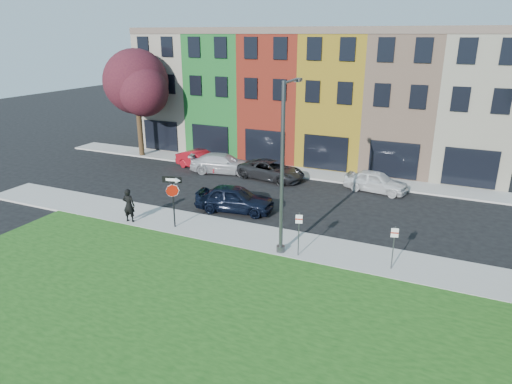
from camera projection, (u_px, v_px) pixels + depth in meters
The scene contains 15 objects.
ground at pixel (225, 263), 21.06m from camera, with size 120.00×120.00×0.00m, color black.
sidewalk_near at pixel (289, 244), 22.84m from camera, with size 40.00×3.00×0.12m, color #999790.
sidewalk_far at pixel (283, 170), 35.11m from camera, with size 40.00×2.40×0.12m, color #999790.
rowhouse_block at pixel (316, 96), 38.62m from camera, with size 30.00×10.12×10.00m.
stop_sign at pixel (173, 191), 24.02m from camera, with size 1.02×0.33×2.85m.
man at pixel (129, 205), 25.09m from camera, with size 0.76×0.57×1.90m, color black.
sedan_near at pixel (235, 199), 26.94m from camera, with size 4.86×2.49×1.58m, color black.
parked_car_red at pixel (201, 160), 35.48m from camera, with size 4.50×2.51×1.41m, color maroon.
parked_car_silver at pixel (223, 163), 34.49m from camera, with size 5.34×3.16×1.45m, color #A1A2A6.
parked_car_dark at pixel (271, 170), 32.91m from camera, with size 5.25×3.07×1.37m, color black.
parked_car_white at pixel (376, 181), 30.34m from camera, with size 4.36×2.24×1.42m, color silver.
street_lamp at pixel (284, 170), 20.73m from camera, with size 0.43×2.58×8.01m.
parking_sign_a at pixel (299, 229), 21.08m from camera, with size 0.31×0.13×2.14m.
parking_sign_b at pixel (394, 242), 19.86m from camera, with size 0.31×0.12×2.03m.
tree_purple at pixel (138, 83), 37.38m from camera, with size 6.34×5.55×8.82m.
Camera 1 is at (9.07, -16.55, 10.00)m, focal length 32.00 mm.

